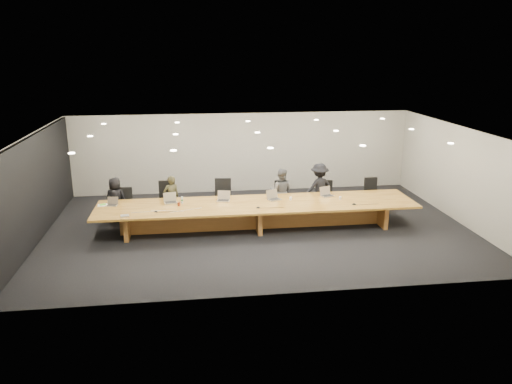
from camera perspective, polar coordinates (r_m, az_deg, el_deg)
The scene contains 29 objects.
ground at distance 14.34m, azimuth 0.16°, elevation -4.17°, with size 12.00×12.00×0.00m, color black.
back_wall at distance 17.78m, azimuth -1.58°, elevation 4.52°, with size 12.00×0.02×2.80m, color silver.
left_wall_panel at distance 14.41m, azimuth -23.95°, elevation 0.22°, with size 0.08×7.84×2.74m, color black.
conference_table at distance 14.17m, azimuth 0.16°, elevation -2.20°, with size 9.00×1.80×0.75m.
chair_far_left at distance 15.31m, azimuth -14.75°, elevation -1.40°, with size 0.51×0.51×1.01m, color black, non-canonical shape.
chair_left at distance 15.19m, azimuth -10.12°, elevation -0.95°, with size 0.59×0.59×1.16m, color black, non-canonical shape.
chair_mid_left at distance 15.17m, azimuth -3.81°, elevation -0.71°, with size 0.60×0.60×1.18m, color black, non-canonical shape.
chair_mid_right at distance 15.42m, azimuth 2.85°, elevation -0.67°, with size 0.53×0.53×1.04m, color black, non-canonical shape.
chair_right at distance 15.72m, azimuth 8.01°, elevation -0.55°, with size 0.52×0.52×1.02m, color black, non-canonical shape.
chair_far_right at distance 16.28m, azimuth 13.19°, elevation -0.21°, with size 0.52×0.52×1.03m, color black, non-canonical shape.
person_a at distance 15.38m, azimuth -15.74°, elevation -0.79°, with size 0.65×0.42×1.32m, color black.
person_b at distance 15.18m, azimuth -9.63°, elevation -0.61°, with size 0.48×0.32×1.33m, color #302D1A.
person_c at distance 15.36m, azimuth 2.87°, elevation 0.04°, with size 0.70×0.55×1.45m, color #4F4F51.
person_d at distance 15.66m, azimuth 7.24°, elevation 0.46°, with size 1.01×0.58×1.56m, color black.
laptop_a at distance 14.44m, azimuth -16.18°, elevation -1.06°, with size 0.30×0.22×0.24m, color tan, non-canonical shape.
laptop_b at distance 14.31m, azimuth -9.73°, elevation -0.68°, with size 0.36×0.26×0.29m, color tan, non-canonical shape.
laptop_c at distance 14.31m, azimuth -3.76°, elevation -0.48°, with size 0.36×0.26×0.29m, color #C6B397, non-canonical shape.
laptop_d at distance 14.40m, azimuth 2.13°, elevation -0.35°, with size 0.37×0.27×0.29m, color tan, non-canonical shape.
laptop_e at distance 14.89m, azimuth 8.18°, elevation 0.04°, with size 0.36×0.26×0.28m, color #BDA890, non-canonical shape.
water_bottle at distance 14.24m, azimuth -8.45°, elevation -0.92°, with size 0.06×0.06×0.19m, color silver.
amber_mug at distance 14.03m, azimuth -8.80°, elevation -1.36°, with size 0.09×0.09×0.11m, color maroon.
paper_cup_near at distance 14.43m, azimuth 3.98°, elevation -0.75°, with size 0.08×0.08×0.09m, color white.
paper_cup_far at distance 14.66m, azimuth 9.60°, elevation -0.69°, with size 0.07×0.07×0.08m, color white.
notepad at distance 14.55m, azimuth -17.08°, elevation -1.45°, with size 0.29×0.23×0.02m, color white.
lime_gadget at distance 14.55m, azimuth -17.12°, elevation -1.37°, with size 0.16×0.09×0.02m, color #5CD338.
av_box at distance 13.46m, azimuth -14.76°, elevation -2.65°, with size 0.22×0.16×0.03m, color #B0AFB4.
mic_left at distance 13.65m, azimuth -11.37°, elevation -2.18°, with size 0.10×0.10×0.03m, color black.
mic_center at distance 13.70m, azimuth 0.26°, elevation -1.76°, with size 0.12×0.12×0.03m, color black.
mic_right at distance 14.27m, azimuth 11.14°, elevation -1.34°, with size 0.13×0.13×0.03m, color black.
Camera 1 is at (-1.82, -13.33, 4.97)m, focal length 35.00 mm.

